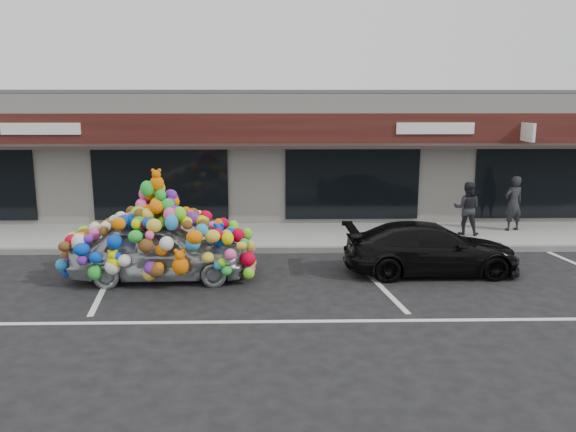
{
  "coord_description": "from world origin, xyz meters",
  "views": [
    {
      "loc": [
        0.6,
        -11.97,
        3.95
      ],
      "look_at": [
        0.89,
        1.4,
        1.22
      ],
      "focal_mm": 35.0,
      "sensor_mm": 36.0,
      "label": 1
    }
  ],
  "objects_px": {
    "pedestrian_a": "(513,203)",
    "toy_car": "(160,243)",
    "pedestrian_b": "(467,208)",
    "black_sedan": "(431,248)"
  },
  "relations": [
    {
      "from": "black_sedan",
      "to": "toy_car",
      "type": "bearing_deg",
      "value": 91.5
    },
    {
      "from": "pedestrian_a",
      "to": "pedestrian_b",
      "type": "xyz_separation_m",
      "value": [
        -1.57,
        -0.5,
        -0.05
      ]
    },
    {
      "from": "toy_car",
      "to": "pedestrian_a",
      "type": "relative_size",
      "value": 2.55
    },
    {
      "from": "pedestrian_a",
      "to": "pedestrian_b",
      "type": "distance_m",
      "value": 1.64
    },
    {
      "from": "toy_car",
      "to": "pedestrian_b",
      "type": "xyz_separation_m",
      "value": [
        8.15,
        3.52,
        0.1
      ]
    },
    {
      "from": "black_sedan",
      "to": "pedestrian_b",
      "type": "height_order",
      "value": "pedestrian_b"
    },
    {
      "from": "toy_car",
      "to": "black_sedan",
      "type": "relative_size",
      "value": 1.04
    },
    {
      "from": "pedestrian_b",
      "to": "toy_car",
      "type": "bearing_deg",
      "value": 42.03
    },
    {
      "from": "pedestrian_a",
      "to": "toy_car",
      "type": "bearing_deg",
      "value": 5.83
    },
    {
      "from": "black_sedan",
      "to": "pedestrian_a",
      "type": "relative_size",
      "value": 2.46
    }
  ]
}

